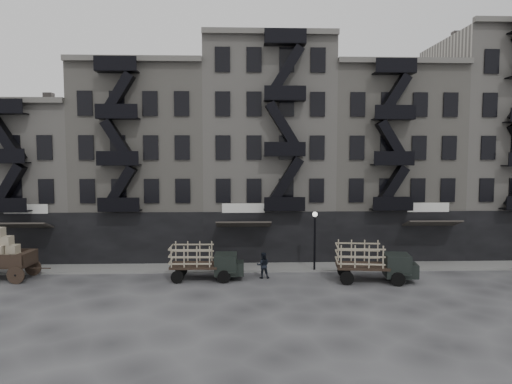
{
  "coord_description": "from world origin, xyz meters",
  "views": [
    {
      "loc": [
        -2.25,
        -28.96,
        8.2
      ],
      "look_at": [
        -1.09,
        4.0,
        5.57
      ],
      "focal_mm": 32.0,
      "sensor_mm": 36.0,
      "label": 1
    }
  ],
  "objects_px": {
    "wagon": "(0,250)",
    "stake_truck_west": "(205,259)",
    "stake_truck_east": "(373,259)",
    "pedestrian_mid": "(263,265)"
  },
  "relations": [
    {
      "from": "wagon",
      "to": "stake_truck_east",
      "type": "bearing_deg",
      "value": 1.37
    },
    {
      "from": "wagon",
      "to": "stake_truck_west",
      "type": "distance_m",
      "value": 13.52
    },
    {
      "from": "stake_truck_west",
      "to": "stake_truck_east",
      "type": "height_order",
      "value": "stake_truck_east"
    },
    {
      "from": "stake_truck_east",
      "to": "wagon",
      "type": "bearing_deg",
      "value": -176.04
    },
    {
      "from": "pedestrian_mid",
      "to": "stake_truck_west",
      "type": "bearing_deg",
      "value": 2.62
    },
    {
      "from": "stake_truck_west",
      "to": "stake_truck_east",
      "type": "bearing_deg",
      "value": -3.36
    },
    {
      "from": "stake_truck_east",
      "to": "stake_truck_west",
      "type": "bearing_deg",
      "value": -177.37
    },
    {
      "from": "wagon",
      "to": "pedestrian_mid",
      "type": "height_order",
      "value": "wagon"
    },
    {
      "from": "stake_truck_east",
      "to": "pedestrian_mid",
      "type": "xyz_separation_m",
      "value": [
        -7.14,
        1.09,
        -0.59
      ]
    },
    {
      "from": "stake_truck_west",
      "to": "stake_truck_east",
      "type": "distance_m",
      "value": 11.07
    }
  ]
}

